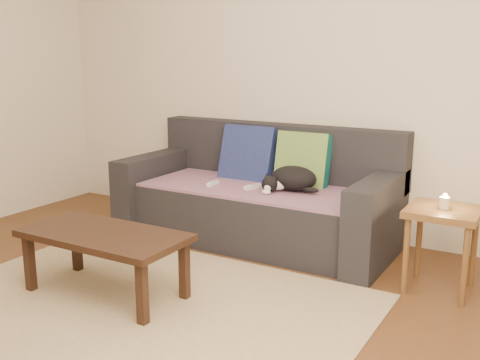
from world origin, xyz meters
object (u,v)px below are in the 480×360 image
object	(u,v)px
sofa	(259,201)
side_table	(443,223)
wii_remote_a	(213,183)
wii_remote_b	(252,187)
coffee_table	(104,240)
cat	(292,179)

from	to	relation	value
sofa	side_table	distance (m)	1.45
wii_remote_a	wii_remote_b	distance (m)	0.32
wii_remote_b	coffee_table	distance (m)	1.27
wii_remote_a	side_table	size ratio (longest dim) A/B	0.29
side_table	wii_remote_a	bearing A→B (deg)	176.98
sofa	cat	world-z (taller)	sofa
sofa	wii_remote_b	world-z (taller)	sofa
cat	wii_remote_a	xyz separation A→B (m)	(-0.59, -0.15, -0.07)
wii_remote_a	coffee_table	distance (m)	1.18
cat	side_table	world-z (taller)	cat
sofa	side_table	world-z (taller)	sofa
wii_remote_b	cat	bearing A→B (deg)	-56.31
wii_remote_a	side_table	world-z (taller)	side_table
side_table	cat	bearing A→B (deg)	168.03
cat	side_table	bearing A→B (deg)	-25.82
cat	wii_remote_a	world-z (taller)	cat
sofa	wii_remote_a	xyz separation A→B (m)	(-0.28, -0.21, 0.15)
cat	coffee_table	bearing A→B (deg)	-127.69
cat	wii_remote_b	size ratio (longest dim) A/B	2.81
cat	coffee_table	xyz separation A→B (m)	(-0.59, -1.32, -0.18)
sofa	side_table	xyz separation A→B (m)	(1.42, -0.30, 0.12)
cat	wii_remote_b	bearing A→B (deg)	-175.36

